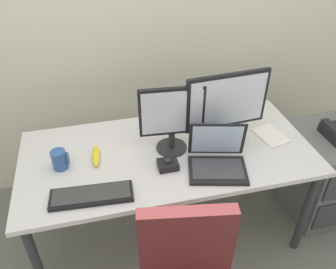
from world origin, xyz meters
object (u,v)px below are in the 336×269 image
(banana, at_px, (96,156))
(monitor_main, at_px, (227,105))
(keyboard, at_px, (92,195))
(laptop, at_px, (217,159))
(cell_phone, at_px, (146,126))
(coffee_mug, at_px, (60,159))
(file_cabinet, at_px, (322,173))
(monitor_side, at_px, (172,117))
(trackball_mouse, at_px, (168,164))
(paper_notepad, at_px, (270,136))

(banana, bearing_deg, monitor_main, -0.64)
(keyboard, bearing_deg, laptop, 6.11)
(monitor_main, xyz_separation_m, cell_phone, (-0.43, 0.26, -0.25))
(coffee_mug, bearing_deg, file_cabinet, -1.37)
(monitor_side, relative_size, trackball_mouse, 3.65)
(monitor_side, distance_m, laptop, 0.34)
(laptop, bearing_deg, file_cabinet, 9.94)
(file_cabinet, bearing_deg, monitor_main, 175.38)
(banana, bearing_deg, coffee_mug, -171.44)
(keyboard, bearing_deg, coffee_mug, 118.90)
(laptop, bearing_deg, coffee_mug, 166.82)
(keyboard, height_order, cell_phone, keyboard)
(file_cabinet, relative_size, coffee_mug, 5.86)
(monitor_side, distance_m, banana, 0.48)
(cell_phone, distance_m, banana, 0.42)
(trackball_mouse, height_order, coffee_mug, coffee_mug)
(keyboard, xyz_separation_m, laptop, (0.68, 0.07, 0.04))
(file_cabinet, relative_size, trackball_mouse, 5.94)
(file_cabinet, distance_m, coffee_mug, 1.76)
(file_cabinet, height_order, cell_phone, cell_phone)
(monitor_main, relative_size, coffee_mug, 4.41)
(laptop, relative_size, paper_notepad, 1.75)
(keyboard, distance_m, cell_phone, 0.66)
(keyboard, bearing_deg, monitor_main, 19.76)
(file_cabinet, xyz_separation_m, monitor_main, (-0.76, 0.06, 0.63))
(keyboard, distance_m, coffee_mug, 0.31)
(monitor_side, bearing_deg, banana, 178.53)
(monitor_main, relative_size, banana, 2.59)
(monitor_main, height_order, laptop, monitor_main)
(coffee_mug, xyz_separation_m, paper_notepad, (1.25, -0.01, -0.05))
(trackball_mouse, bearing_deg, monitor_main, 22.98)
(monitor_main, bearing_deg, monitor_side, -179.49)
(file_cabinet, xyz_separation_m, laptop, (-0.88, -0.15, 0.43))
(monitor_side, bearing_deg, trackball_mouse, -111.07)
(file_cabinet, xyz_separation_m, paper_notepad, (-0.46, 0.03, 0.38))
(monitor_main, relative_size, cell_phone, 3.47)
(paper_notepad, height_order, cell_phone, paper_notepad)
(file_cabinet, relative_size, monitor_main, 1.33)
(monitor_side, xyz_separation_m, banana, (-0.44, 0.01, -0.20))
(keyboard, relative_size, cell_phone, 2.95)
(paper_notepad, relative_size, banana, 1.09)
(keyboard, xyz_separation_m, trackball_mouse, (0.42, 0.13, 0.01))
(file_cabinet, distance_m, paper_notepad, 0.60)
(file_cabinet, height_order, paper_notepad, paper_notepad)
(cell_phone, bearing_deg, trackball_mouse, -75.43)
(file_cabinet, height_order, coffee_mug, coffee_mug)
(monitor_main, distance_m, keyboard, 0.89)
(trackball_mouse, bearing_deg, laptop, -11.35)
(coffee_mug, relative_size, banana, 0.59)
(monitor_main, relative_size, monitor_side, 1.22)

